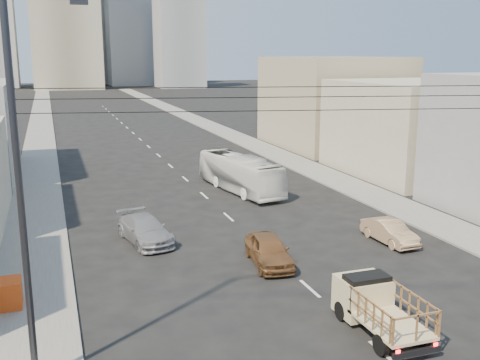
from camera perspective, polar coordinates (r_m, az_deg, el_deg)
sidewalk_left at (r=83.80m, az=-19.60°, el=4.91°), size 3.50×180.00×0.12m
sidewalk_right at (r=86.71m, az=-3.83°, el=5.85°), size 3.50×180.00×0.12m
lane_dashes at (r=67.79m, az=-9.70°, el=3.75°), size 0.15×104.00×0.01m
flatbed_pickup at (r=22.19m, az=13.86°, el=-12.10°), size 1.95×4.41×1.90m
city_bus at (r=42.84m, az=-0.02°, el=0.69°), size 3.94×10.19×2.77m
sedan_brown at (r=28.13m, az=2.95°, el=-7.12°), size 2.23×4.54×1.49m
sedan_tan at (r=32.35m, az=14.96°, el=-5.08°), size 1.54×3.95×1.28m
sedan_grey at (r=31.79m, az=-9.64°, el=-4.99°), size 2.91×5.25×1.44m
streetlamp_left at (r=17.61m, az=-21.17°, el=-0.71°), size 2.36×0.25×12.00m
overhead_wires at (r=18.11m, az=16.96°, el=8.06°), size 23.01×5.02×0.72m
bldg_right_mid at (r=51.35m, az=17.21°, el=5.08°), size 11.00×14.00×8.00m
bldg_right_far at (r=65.03m, az=9.32°, el=7.83°), size 12.00×16.00×10.00m
midrise_ne at (r=200.46m, az=-11.02°, el=15.18°), size 16.00×16.00×40.00m
midrise_back at (r=214.14m, az=-14.93°, el=15.35°), size 18.00×18.00×44.00m
midrise_east at (r=182.77m, az=-6.20°, el=13.72°), size 14.00×14.00×28.00m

